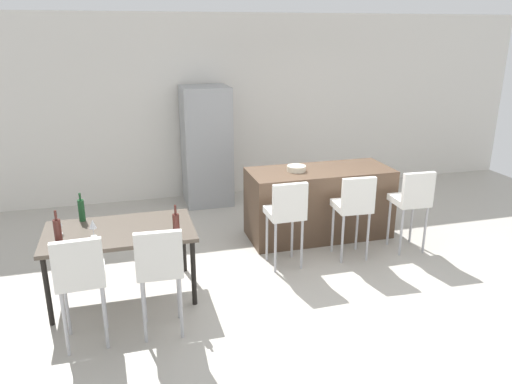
# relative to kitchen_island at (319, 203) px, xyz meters

# --- Properties ---
(ground_plane) EXTENTS (10.00, 10.00, 0.00)m
(ground_plane) POSITION_rel_kitchen_island_xyz_m (-0.46, -0.81, -0.46)
(ground_plane) COLOR #ADA89E
(back_wall) EXTENTS (10.00, 0.12, 2.90)m
(back_wall) POSITION_rel_kitchen_island_xyz_m (-0.46, 2.16, 0.99)
(back_wall) COLOR silver
(back_wall) RESTS_ON ground_plane
(kitchen_island) EXTENTS (1.87, 0.76, 0.92)m
(kitchen_island) POSITION_rel_kitchen_island_xyz_m (0.00, 0.00, 0.00)
(kitchen_island) COLOR #4C3828
(kitchen_island) RESTS_ON ground_plane
(bar_chair_left) EXTENTS (0.40, 0.40, 1.05)m
(bar_chair_left) POSITION_rel_kitchen_island_xyz_m (-0.72, -0.76, 0.24)
(bar_chair_left) COLOR white
(bar_chair_left) RESTS_ON ground_plane
(bar_chair_middle) EXTENTS (0.42, 0.42, 1.05)m
(bar_chair_middle) POSITION_rel_kitchen_island_xyz_m (0.12, -0.76, 0.24)
(bar_chair_middle) COLOR white
(bar_chair_middle) RESTS_ON ground_plane
(bar_chair_right) EXTENTS (0.42, 0.42, 1.05)m
(bar_chair_right) POSITION_rel_kitchen_island_xyz_m (0.89, -0.76, 0.24)
(bar_chair_right) COLOR white
(bar_chair_right) RESTS_ON ground_plane
(dining_table) EXTENTS (1.47, 0.87, 0.74)m
(dining_table) POSITION_rel_kitchen_island_xyz_m (-2.55, -0.93, 0.22)
(dining_table) COLOR #4C4238
(dining_table) RESTS_ON ground_plane
(dining_chair_near) EXTENTS (0.42, 0.42, 1.05)m
(dining_chair_near) POSITION_rel_kitchen_island_xyz_m (-2.88, -1.73, 0.24)
(dining_chair_near) COLOR white
(dining_chair_near) RESTS_ON ground_plane
(dining_chair_far) EXTENTS (0.42, 0.42, 1.05)m
(dining_chair_far) POSITION_rel_kitchen_island_xyz_m (-2.22, -1.73, 0.24)
(dining_chair_far) COLOR white
(dining_chair_far) RESTS_ON ground_plane
(wine_bottle_corner) EXTENTS (0.06, 0.06, 0.33)m
(wine_bottle_corner) POSITION_rel_kitchen_island_xyz_m (-2.02, -1.28, 0.41)
(wine_bottle_corner) COLOR #471E19
(wine_bottle_corner) RESTS_ON dining_table
(wine_bottle_left) EXTENTS (0.07, 0.07, 0.30)m
(wine_bottle_left) POSITION_rel_kitchen_island_xyz_m (-2.92, -0.58, 0.40)
(wine_bottle_left) COLOR #194723
(wine_bottle_left) RESTS_ON dining_table
(wine_bottle_middle) EXTENTS (0.07, 0.07, 0.33)m
(wine_bottle_middle) POSITION_rel_kitchen_island_xyz_m (-3.10, -1.12, 0.41)
(wine_bottle_middle) COLOR #471E19
(wine_bottle_middle) RESTS_ON dining_table
(wine_glass_right) EXTENTS (0.07, 0.07, 0.17)m
(wine_glass_right) POSITION_rel_kitchen_island_xyz_m (-2.79, -1.03, 0.40)
(wine_glass_right) COLOR silver
(wine_glass_right) RESTS_ON dining_table
(wine_glass_far) EXTENTS (0.07, 0.07, 0.17)m
(wine_glass_far) POSITION_rel_kitchen_island_xyz_m (-3.12, -0.88, 0.40)
(wine_glass_far) COLOR silver
(wine_glass_far) RESTS_ON dining_table
(refrigerator) EXTENTS (0.72, 0.68, 1.84)m
(refrigerator) POSITION_rel_kitchen_island_xyz_m (-1.19, 1.72, 0.46)
(refrigerator) COLOR #939699
(refrigerator) RESTS_ON ground_plane
(fruit_bowl) EXTENTS (0.24, 0.24, 0.07)m
(fruit_bowl) POSITION_rel_kitchen_island_xyz_m (-0.33, 0.02, 0.50)
(fruit_bowl) COLOR beige
(fruit_bowl) RESTS_ON kitchen_island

